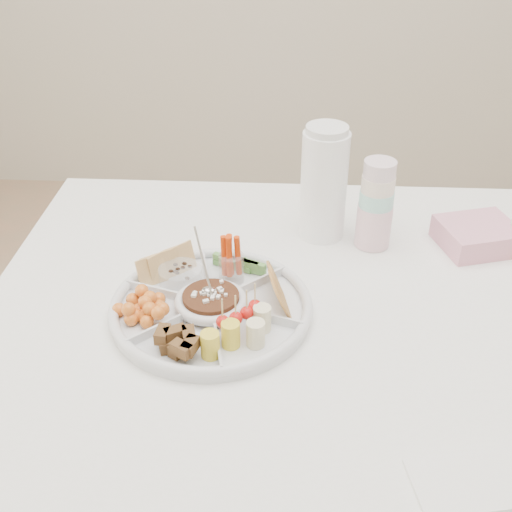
{
  "coord_description": "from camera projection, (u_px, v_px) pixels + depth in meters",
  "views": [
    {
      "loc": [
        -0.17,
        -1.02,
        1.52
      ],
      "look_at": [
        -0.22,
        0.04,
        0.83
      ],
      "focal_mm": 45.0,
      "sensor_mm": 36.0,
      "label": 1
    }
  ],
  "objects": [
    {
      "name": "napkin_stack",
      "position": [
        477.0,
        236.0,
        1.43
      ],
      "size": [
        0.19,
        0.18,
        0.05
      ],
      "primitive_type": "cube",
      "rotation": [
        0.0,
        0.0,
        0.29
      ],
      "color": "pink",
      "rests_on": "dining_table"
    },
    {
      "name": "dining_table",
      "position": [
        352.0,
        433.0,
        1.47
      ],
      "size": [
        1.52,
        1.02,
        0.76
      ],
      "primitive_type": "cube",
      "color": "white",
      "rests_on": "floor"
    },
    {
      "name": "party_tray",
      "position": [
        211.0,
        305.0,
        1.22
      ],
      "size": [
        0.48,
        0.48,
        0.04
      ],
      "primitive_type": "cylinder",
      "rotation": [
        0.0,
        0.0,
        -0.31
      ],
      "color": "silver",
      "rests_on": "dining_table"
    },
    {
      "name": "cup_stack",
      "position": [
        376.0,
        202.0,
        1.39
      ],
      "size": [
        0.09,
        0.09,
        0.21
      ],
      "primitive_type": "cylinder",
      "rotation": [
        0.0,
        0.0,
        -0.21
      ],
      "color": "#B9DDB4",
      "rests_on": "dining_table"
    },
    {
      "name": "banana_tomato",
      "position": [
        254.0,
        323.0,
        1.11
      ],
      "size": [
        0.14,
        0.14,
        0.09
      ],
      "primitive_type": null,
      "rotation": [
        0.0,
        0.0,
        -0.31
      ],
      "color": "#E6D981",
      "rests_on": "party_tray"
    },
    {
      "name": "thermos",
      "position": [
        324.0,
        182.0,
        1.41
      ],
      "size": [
        0.11,
        0.11,
        0.27
      ],
      "primitive_type": "cylinder",
      "rotation": [
        0.0,
        0.0,
        0.06
      ],
      "color": "white",
      "rests_on": "dining_table"
    },
    {
      "name": "granola_chunks",
      "position": [
        180.0,
        341.0,
        1.11
      ],
      "size": [
        0.12,
        0.12,
        0.04
      ],
      "primitive_type": null,
      "rotation": [
        0.0,
        0.0,
        -0.31
      ],
      "color": "#53341A",
      "rests_on": "party_tray"
    },
    {
      "name": "cherries",
      "position": [
        142.0,
        305.0,
        1.2
      ],
      "size": [
        0.15,
        0.15,
        0.05
      ],
      "primitive_type": null,
      "rotation": [
        0.0,
        0.0,
        -0.31
      ],
      "color": "orange",
      "rests_on": "party_tray"
    },
    {
      "name": "pita_raisins",
      "position": [
        173.0,
        266.0,
        1.29
      ],
      "size": [
        0.15,
        0.15,
        0.07
      ],
      "primitive_type": null,
      "rotation": [
        0.0,
        0.0,
        -0.31
      ],
      "color": "#E9A15B",
      "rests_on": "party_tray"
    },
    {
      "name": "carrot_cucumber",
      "position": [
        237.0,
        252.0,
        1.3
      ],
      "size": [
        0.13,
        0.13,
        0.09
      ],
      "primitive_type": null,
      "rotation": [
        0.0,
        0.0,
        -0.31
      ],
      "color": "red",
      "rests_on": "party_tray"
    },
    {
      "name": "tortillas",
      "position": [
        279.0,
        289.0,
        1.22
      ],
      "size": [
        0.13,
        0.13,
        0.06
      ],
      "primitive_type": null,
      "rotation": [
        0.0,
        0.0,
        -0.31
      ],
      "color": "olive",
      "rests_on": "party_tray"
    },
    {
      "name": "bean_dip",
      "position": [
        211.0,
        301.0,
        1.22
      ],
      "size": [
        0.14,
        0.14,
        0.04
      ],
      "primitive_type": "cylinder",
      "rotation": [
        0.0,
        0.0,
        -0.31
      ],
      "color": "#351C12",
      "rests_on": "party_tray"
    }
  ]
}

